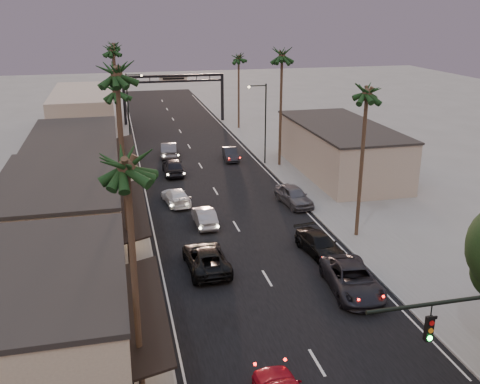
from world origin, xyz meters
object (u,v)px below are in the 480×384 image
palm_rb (282,51)px  palm_ld (112,47)px  palm_ra (368,87)px  palm_rc (239,55)px  arch (174,87)px  curbside_black (320,244)px  palm_la (126,156)px  oncoming_silver (204,217)px  curbside_near (352,279)px  palm_lc (116,86)px  streetlight_right (263,117)px  palm_lb (116,68)px  palm_far (113,43)px  oncoming_pickup (206,258)px  streetlight_left (130,103)px

palm_rb → palm_ld: bearing=147.4°
palm_ra → palm_rc: 40.01m
arch → palm_rb: palm_rb is taller
palm_ld → curbside_black: 37.72m
palm_ld → palm_ra: (17.20, -31.00, -0.97)m
palm_la → oncoming_silver: bearing=72.8°
palm_rb → curbside_near: 30.38m
palm_lc → palm_ld: size_ratio=0.86×
palm_ld → streetlight_right: bearing=-32.8°
palm_lb → oncoming_silver: size_ratio=3.48×
palm_rb → oncoming_silver: (-11.04, -15.08, -11.70)m
palm_lb → palm_lc: (0.00, 14.00, -2.92)m
streetlight_right → palm_rb: palm_rb is taller
palm_rb → palm_rc: 20.09m
palm_rb → palm_far: palm_rb is taller
oncoming_pickup → curbside_black: 8.31m
arch → palm_la: 61.88m
palm_far → curbside_near: bearing=-78.2°
palm_lc → streetlight_right: bearing=30.1°
palm_far → oncoming_pickup: 57.92m
palm_rb → oncoming_silver: palm_rb is taller
palm_la → palm_rb: 39.01m
streetlight_right → oncoming_silver: (-9.36, -16.08, -4.61)m
palm_rc → curbside_black: palm_rc is taller
curbside_near → streetlight_left: bearing=111.0°
streetlight_left → palm_far: bearing=93.9°
palm_rc → curbside_near: palm_rc is taller
oncoming_silver → curbside_near: curbside_near is taller
palm_rb → curbside_black: size_ratio=2.81×
streetlight_right → palm_la: size_ratio=0.68×
streetlight_left → palm_lc: 22.65m
palm_lc → curbside_near: palm_lc is taller
arch → palm_ld: bearing=-119.8°
streetlight_right → oncoming_pickup: size_ratio=1.58×
streetlight_left → oncoming_silver: streetlight_left is taller
palm_la → palm_far: 69.00m
streetlight_left → palm_rc: size_ratio=0.74×
streetlight_left → oncoming_pickup: 37.16m
streetlight_right → curbside_black: streetlight_right is taller
palm_la → curbside_near: 18.44m
palm_ra → palm_rb: 20.02m
streetlight_right → streetlight_left: 18.99m
streetlight_left → oncoming_silver: (4.48, -29.08, -4.61)m
oncoming_pickup → oncoming_silver: oncoming_pickup is taller
streetlight_left → palm_la: bearing=-92.0°
oncoming_silver → palm_lc: bearing=-50.0°
oncoming_pickup → curbside_black: (8.30, 0.42, -0.06)m
palm_rc → curbside_black: 43.60m
streetlight_left → palm_lc: palm_lc is taller
streetlight_left → oncoming_pickup: streetlight_left is taller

